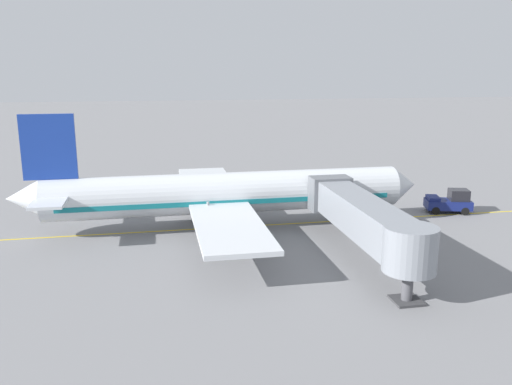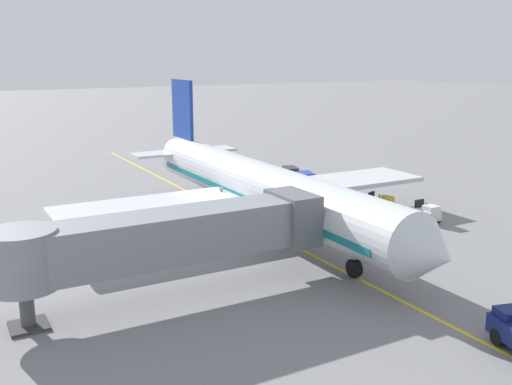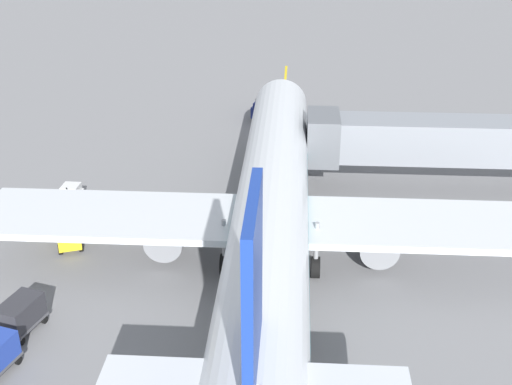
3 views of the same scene
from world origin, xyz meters
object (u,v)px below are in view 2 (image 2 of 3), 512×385
Objects in this scene: jet_bridge at (168,237)px; baggage_cart_third_in_train at (291,173)px; parked_airliner at (259,188)px; baggage_tug_lead at (426,213)px; baggage_cart_second_in_train at (306,179)px; baggage_cart_front at (322,184)px; ground_crew_wing_walker at (326,209)px; baggage_tug_trailing at (379,204)px.

baggage_cart_third_in_train is at bearing -134.68° from jet_bridge.
parked_airliner is 2.09× the size of jet_bridge.
baggage_tug_lead is 0.86× the size of baggage_cart_second_in_train.
baggage_cart_second_in_train is (-0.12, -2.85, 0.00)m from baggage_cart_front.
baggage_cart_front is at bearing -82.14° from baggage_tug_lead.
baggage_cart_third_in_train is at bearing -130.55° from parked_airliner.
baggage_cart_third_in_train is 1.76× the size of ground_crew_wing_walker.
parked_airliner reaches higher than baggage_cart_third_in_train.
baggage_tug_lead and baggage_tug_trailing have the same top height.
baggage_tug_trailing reaches higher than baggage_cart_third_in_train.
parked_airliner is 6.15m from ground_crew_wing_walker.
baggage_cart_second_in_train is 3.11m from baggage_cart_third_in_train.
baggage_tug_trailing is at bearing -179.59° from ground_crew_wing_walker.
baggage_tug_trailing is 7.82m from baggage_cart_front.
jet_bridge reaches higher than baggage_tug_lead.
ground_crew_wing_walker reaches higher than baggage_tug_lead.
jet_bridge is at bearing 41.23° from baggage_cart_second_in_train.
parked_airliner is 12.50× the size of baggage_cart_third_in_train.
parked_airliner is at bearing -8.07° from ground_crew_wing_walker.
parked_airliner reaches higher than baggage_tug_lead.
jet_bridge reaches higher than baggage_tug_trailing.
baggage_tug_lead is 0.92× the size of baggage_tug_trailing.
baggage_tug_lead is 14.76m from baggage_cart_second_in_train.
baggage_cart_third_in_train is (0.05, -13.77, 0.24)m from baggage_tug_trailing.
ground_crew_wing_walker is at bearing 63.78° from baggage_cart_second_in_train.
ground_crew_wing_walker reaches higher than baggage_tug_trailing.
ground_crew_wing_walker is at bearing -30.38° from baggage_tug_lead.
baggage_cart_second_in_train is (1.51, -14.68, 0.24)m from baggage_tug_lead.
baggage_tug_lead is at bearing 159.00° from parked_airliner.
baggage_cart_front is (0.34, -7.81, 0.24)m from baggage_tug_trailing.
parked_airliner is 12.50× the size of baggage_cart_front.
parked_airliner is at bearing -21.00° from baggage_tug_lead.
baggage_cart_front is at bearing 87.16° from baggage_cart_third_in_train.
parked_airliner is 13.57m from baggage_tug_lead.
baggage_tug_lead is 7.87m from ground_crew_wing_walker.
baggage_cart_front is (1.63, -11.83, 0.24)m from baggage_tug_lead.
parked_airliner is at bearing -139.71° from jet_bridge.
jet_bridge is 6.44× the size of baggage_tug_trailing.
parked_airliner is at bearing 42.12° from baggage_cart_second_in_train.
baggage_cart_second_in_train is at bearing -84.11° from baggage_tug_lead.
baggage_tug_trailing is 1.63× the size of ground_crew_wing_walker.
parked_airliner is 13.11m from baggage_cart_front.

